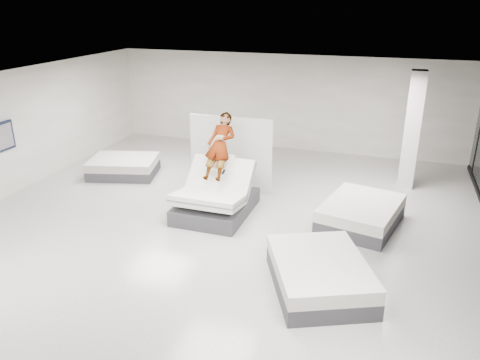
{
  "coord_description": "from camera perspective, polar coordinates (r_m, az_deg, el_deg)",
  "views": [
    {
      "loc": [
        3.47,
        -8.41,
        4.89
      ],
      "look_at": [
        0.3,
        1.09,
        1.0
      ],
      "focal_mm": 35.0,
      "sensor_mm": 36.0,
      "label": 1
    }
  ],
  "objects": [
    {
      "name": "person",
      "position": [
        11.23,
        -2.46,
        2.72
      ],
      "size": [
        0.64,
        1.63,
        1.37
      ],
      "primitive_type": "imported",
      "rotation": [
        0.92,
        0.0,
        -0.01
      ],
      "color": "slate",
      "rests_on": "hero_bed"
    },
    {
      "name": "remote",
      "position": [
        10.91,
        -2.03,
        1.0
      ],
      "size": [
        0.05,
        0.14,
        0.08
      ],
      "primitive_type": "cube",
      "rotation": [
        0.35,
        0.0,
        -0.01
      ],
      "color": "black",
      "rests_on": "person"
    },
    {
      "name": "flat_bed_right_near",
      "position": [
        8.65,
        9.67,
        -11.27
      ],
      "size": [
        2.3,
        2.56,
        0.58
      ],
      "color": "#3E3E43",
      "rests_on": "floor"
    },
    {
      "name": "divider_panel",
      "position": [
        12.48,
        -1.14,
        3.17
      ],
      "size": [
        2.25,
        0.16,
        2.04
      ],
      "primitive_type": "cube",
      "rotation": [
        0.0,
        0.0,
        0.02
      ],
      "color": "silver",
      "rests_on": "floor"
    },
    {
      "name": "room",
      "position": [
        9.67,
        -3.76,
        1.29
      ],
      "size": [
        14.0,
        14.04,
        3.2
      ],
      "color": "beige",
      "rests_on": "ground"
    },
    {
      "name": "hero_bed",
      "position": [
        11.27,
        -3.0,
        -2.23
      ],
      "size": [
        1.62,
        2.13,
        1.37
      ],
      "color": "#3E3E43",
      "rests_on": "floor"
    },
    {
      "name": "flat_bed_right_far",
      "position": [
        11.11,
        14.53,
        -4.0
      ],
      "size": [
        1.94,
        2.33,
        0.56
      ],
      "color": "#3E3E43",
      "rests_on": "floor"
    },
    {
      "name": "flat_bed_left_far",
      "position": [
        14.24,
        -13.99,
        1.6
      ],
      "size": [
        2.18,
        1.85,
        0.52
      ],
      "color": "#3E3E43",
      "rests_on": "floor"
    },
    {
      "name": "column",
      "position": [
        13.33,
        20.21,
        5.63
      ],
      "size": [
        0.4,
        0.4,
        3.2
      ],
      "primitive_type": "cube",
      "color": "silver",
      "rests_on": "floor"
    }
  ]
}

